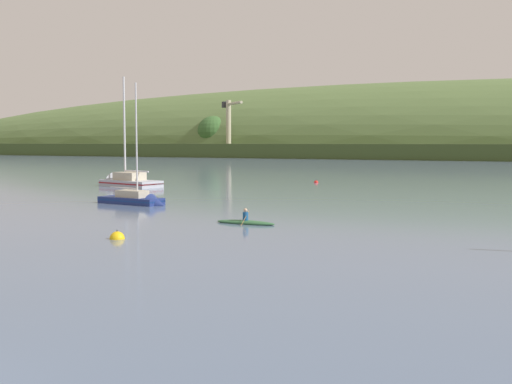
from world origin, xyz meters
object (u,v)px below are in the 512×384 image
object	(u,v)px
dockside_crane	(229,129)
mooring_buoy_off_fishing_boat	(117,239)
sailboat_far_left	(137,202)
mooring_buoy_midchannel	(316,183)
canoe_with_paddler	(245,222)
sailboat_near_mooring	(124,184)

from	to	relation	value
dockside_crane	mooring_buoy_off_fishing_boat	xyz separation A→B (m)	(65.50, -155.38, -8.91)
sailboat_far_left	mooring_buoy_midchannel	distance (m)	29.74
dockside_crane	sailboat_far_left	world-z (taller)	dockside_crane
canoe_with_paddler	mooring_buoy_midchannel	distance (m)	37.09
mooring_buoy_midchannel	dockside_crane	bearing A→B (deg)	119.31
mooring_buoy_midchannel	mooring_buoy_off_fishing_boat	world-z (taller)	mooring_buoy_off_fishing_boat
sailboat_far_left	mooring_buoy_midchannel	world-z (taller)	sailboat_far_left
canoe_with_paddler	mooring_buoy_off_fishing_boat	xyz separation A→B (m)	(-3.67, -7.47, -0.10)
sailboat_near_mooring	mooring_buoy_off_fishing_boat	xyz separation A→B (m)	(20.45, -30.61, -0.26)
mooring_buoy_off_fishing_boat	dockside_crane	bearing A→B (deg)	112.86
dockside_crane	sailboat_far_left	distance (m)	152.02
sailboat_near_mooring	canoe_with_paddler	size ratio (longest dim) A/B	3.50
sailboat_far_left	mooring_buoy_midchannel	bearing A→B (deg)	88.89
sailboat_near_mooring	canoe_with_paddler	distance (m)	33.43
sailboat_near_mooring	mooring_buoy_midchannel	bearing A→B (deg)	-125.67
sailboat_near_mooring	sailboat_far_left	distance (m)	19.89
dockside_crane	sailboat_near_mooring	bearing A→B (deg)	-25.16
canoe_with_paddler	sailboat_far_left	bearing A→B (deg)	151.42
sailboat_far_left	mooring_buoy_off_fishing_boat	size ratio (longest dim) A/B	12.26
mooring_buoy_midchannel	mooring_buoy_off_fishing_boat	xyz separation A→B (m)	(2.95, -43.97, -0.00)
mooring_buoy_off_fishing_boat	canoe_with_paddler	bearing A→B (deg)	63.84
sailboat_near_mooring	canoe_with_paddler	bearing A→B (deg)	153.17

